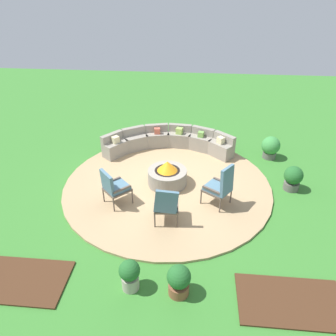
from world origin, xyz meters
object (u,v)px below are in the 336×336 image
Objects in this scene: potted_plant_3 at (130,274)px; potted_plant_1 at (271,147)px; lounge_chair_front_left at (114,186)px; potted_plant_0 at (179,280)px; lounge_chair_front_right at (166,204)px; curved_stone_bench at (168,142)px; lounge_chair_back_left at (221,186)px; potted_plant_2 at (293,177)px; fire_pit at (167,175)px.

potted_plant_1 is at bearing 56.91° from potted_plant_3.
potted_plant_0 is (1.78, -2.49, -0.24)m from lounge_chair_front_left.
lounge_chair_front_left is at bearing 153.23° from lounge_chair_front_right.
curved_stone_bench is 3.62× the size of lounge_chair_back_left.
potted_plant_2 is at bearing 24.02° from lounge_chair_front_right.
potted_plant_1 is 1.77m from potted_plant_2.
potted_plant_1 is (1.73, 2.71, -0.25)m from lounge_chair_back_left.
lounge_chair_back_left is at bearing -30.45° from fire_pit.
lounge_chair_front_right is 3.73m from potted_plant_2.
lounge_chair_front_right is at bearing -152.14° from potted_plant_2.
lounge_chair_front_left reaches higher than potted_plant_1.
lounge_chair_back_left is (1.40, -0.82, 0.30)m from fire_pit.
potted_plant_3 is at bearing 177.81° from potted_plant_0.
lounge_chair_back_left is (1.56, -2.83, 0.27)m from curved_stone_bench.
lounge_chair_back_left is 1.65× the size of potted_plant_2.
lounge_chair_front_right reaches higher than fire_pit.
curved_stone_bench is 3.29m from potted_plant_1.
fire_pit reaches higher than potted_plant_3.
potted_plant_1 is 6.40m from potted_plant_3.
lounge_chair_back_left is at bearing 27.73° from lounge_chair_front_right.
fire_pit is 1.53× the size of potted_plant_2.
lounge_chair_front_left is at bearing 109.55° from potted_plant_3.
potted_plant_3 is (-0.50, -1.88, -0.22)m from lounge_chair_front_right.
fire_pit is at bearing -85.54° from curved_stone_bench.
potted_plant_1 is at bearing 45.47° from lounge_chair_front_right.
curved_stone_bench reaches higher than fire_pit.
potted_plant_0 is at bearing -128.25° from potted_plant_2.
lounge_chair_back_left reaches higher than potted_plant_1.
lounge_chair_front_right is 0.88× the size of lounge_chair_back_left.
potted_plant_2 is at bearing 51.75° from potted_plant_0.
curved_stone_bench is 4.03m from potted_plant_2.
fire_pit is 3.65m from potted_plant_1.
lounge_chair_front_left is 5.25m from potted_plant_1.
potted_plant_0 is at bearing -81.22° from fire_pit.
potted_plant_2 is (3.58, -1.87, 0.02)m from curved_stone_bench.
potted_plant_3 is (-3.79, -3.62, -0.01)m from potted_plant_2.
lounge_chair_front_right is 1.97m from potted_plant_0.
lounge_chair_front_right is at bearing 156.04° from lounge_chair_back_left.
fire_pit is at bearing -148.93° from potted_plant_1.
potted_plant_2 is at bearing 2.29° from fire_pit.
lounge_chair_back_left reaches higher than potted_plant_0.
lounge_chair_front_right is at bearing -85.50° from curved_stone_bench.
lounge_chair_front_right is at bearing 102.25° from potted_plant_0.
lounge_chair_front_left is 4.81m from potted_plant_2.
lounge_chair_back_left reaches higher than curved_stone_bench.
lounge_chair_back_left is at bearing 72.33° from potted_plant_0.
fire_pit is 1.65m from lounge_chair_back_left.
lounge_chair_front_left is 2.65m from lounge_chair_back_left.
lounge_chair_front_left is 1.54× the size of potted_plant_0.
potted_plant_1 is at bearing 99.53° from potted_plant_2.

